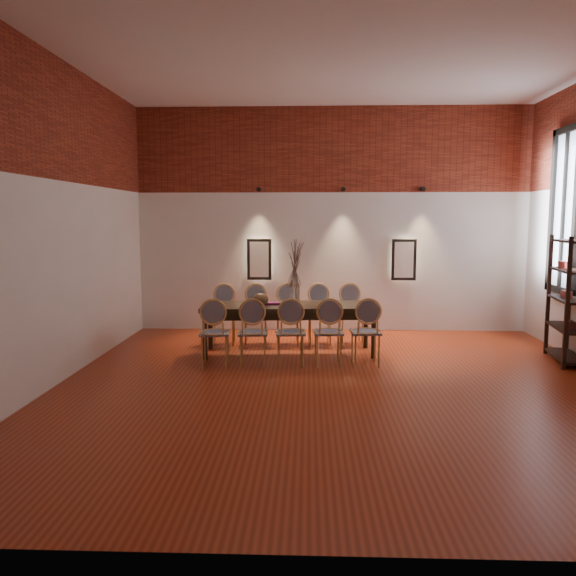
{
  "coord_description": "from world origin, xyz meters",
  "views": [
    {
      "loc": [
        -0.41,
        -6.68,
        2.03
      ],
      "look_at": [
        -0.7,
        1.25,
        1.05
      ],
      "focal_mm": 35.0,
      "sensor_mm": 36.0,
      "label": 1
    }
  ],
  "objects_px": {
    "chair_far_d": "(320,315)",
    "chair_far_e": "(351,315)",
    "chair_near_a": "(215,333)",
    "chair_near_b": "(253,332)",
    "chair_far_a": "(224,315)",
    "chair_far_b": "(256,315)",
    "chair_near_c": "(291,332)",
    "dining_table": "(289,329)",
    "chair_near_d": "(328,332)",
    "chair_far_c": "(288,315)",
    "book": "(271,303)",
    "vase": "(295,295)",
    "shelving_rack": "(569,299)",
    "chair_near_e": "(366,332)",
    "bowl": "(261,299)"
  },
  "relations": [
    {
      "from": "chair_far_c",
      "to": "book",
      "type": "relative_size",
      "value": 3.62
    },
    {
      "from": "dining_table",
      "to": "chair_near_d",
      "type": "xyz_separation_m",
      "value": [
        0.57,
        -0.66,
        0.09
      ]
    },
    {
      "from": "chair_far_b",
      "to": "chair_far_e",
      "type": "height_order",
      "value": "same"
    },
    {
      "from": "chair_near_d",
      "to": "vase",
      "type": "distance_m",
      "value": 0.93
    },
    {
      "from": "chair_far_a",
      "to": "chair_far_b",
      "type": "relative_size",
      "value": 1.0
    },
    {
      "from": "chair_far_b",
      "to": "chair_far_c",
      "type": "distance_m",
      "value": 0.52
    },
    {
      "from": "chair_near_c",
      "to": "chair_far_a",
      "type": "relative_size",
      "value": 1.0
    },
    {
      "from": "chair_near_e",
      "to": "bowl",
      "type": "distance_m",
      "value": 1.65
    },
    {
      "from": "chair_far_d",
      "to": "shelving_rack",
      "type": "bearing_deg",
      "value": 159.08
    },
    {
      "from": "chair_far_d",
      "to": "book",
      "type": "bearing_deg",
      "value": 39.72
    },
    {
      "from": "vase",
      "to": "chair_near_a",
      "type": "bearing_deg",
      "value": -144.56
    },
    {
      "from": "dining_table",
      "to": "bowl",
      "type": "xyz_separation_m",
      "value": [
        -0.42,
        -0.08,
        0.46
      ]
    },
    {
      "from": "chair_near_a",
      "to": "chair_near_b",
      "type": "xyz_separation_m",
      "value": [
        0.52,
        0.03,
        0.0
      ]
    },
    {
      "from": "chair_near_b",
      "to": "book",
      "type": "height_order",
      "value": "chair_near_b"
    },
    {
      "from": "dining_table",
      "to": "chair_near_d",
      "type": "height_order",
      "value": "chair_near_d"
    },
    {
      "from": "chair_far_e",
      "to": "chair_near_c",
      "type": "bearing_deg",
      "value": 53.27
    },
    {
      "from": "chair_near_d",
      "to": "bowl",
      "type": "xyz_separation_m",
      "value": [
        -0.99,
        0.59,
        0.37
      ]
    },
    {
      "from": "dining_table",
      "to": "chair_near_a",
      "type": "xyz_separation_m",
      "value": [
        -1.0,
        -0.77,
        0.09
      ]
    },
    {
      "from": "chair_near_b",
      "to": "chair_far_b",
      "type": "relative_size",
      "value": 1.0
    },
    {
      "from": "dining_table",
      "to": "chair_near_e",
      "type": "height_order",
      "value": "chair_near_e"
    },
    {
      "from": "chair_far_a",
      "to": "chair_far_c",
      "type": "bearing_deg",
      "value": -180.0
    },
    {
      "from": "chair_far_d",
      "to": "bowl",
      "type": "xyz_separation_m",
      "value": [
        -0.9,
        -0.81,
        0.37
      ]
    },
    {
      "from": "chair_near_b",
      "to": "chair_near_c",
      "type": "relative_size",
      "value": 1.0
    },
    {
      "from": "chair_near_d",
      "to": "book",
      "type": "distance_m",
      "value": 1.12
    },
    {
      "from": "chair_far_a",
      "to": "chair_near_b",
      "type": "bearing_deg",
      "value": 110.46
    },
    {
      "from": "chair_near_d",
      "to": "chair_far_e",
      "type": "height_order",
      "value": "same"
    },
    {
      "from": "dining_table",
      "to": "chair_near_a",
      "type": "relative_size",
      "value": 2.78
    },
    {
      "from": "chair_near_b",
      "to": "chair_far_a",
      "type": "relative_size",
      "value": 1.0
    },
    {
      "from": "chair_near_c",
      "to": "chair_far_d",
      "type": "distance_m",
      "value": 1.49
    },
    {
      "from": "chair_far_a",
      "to": "chair_far_b",
      "type": "bearing_deg",
      "value": 180.0
    },
    {
      "from": "dining_table",
      "to": "chair_near_c",
      "type": "bearing_deg",
      "value": -90.0
    },
    {
      "from": "chair_near_c",
      "to": "chair_far_b",
      "type": "distance_m",
      "value": 1.49
    },
    {
      "from": "chair_near_e",
      "to": "bowl",
      "type": "xyz_separation_m",
      "value": [
        -1.51,
        0.55,
        0.37
      ]
    },
    {
      "from": "book",
      "to": "chair_far_b",
      "type": "bearing_deg",
      "value": 114.76
    },
    {
      "from": "chair_near_b",
      "to": "chair_near_a",
      "type": "bearing_deg",
      "value": -180.0
    },
    {
      "from": "chair_near_a",
      "to": "chair_near_b",
      "type": "distance_m",
      "value": 0.52
    },
    {
      "from": "chair_far_a",
      "to": "chair_near_c",
      "type": "bearing_deg",
      "value": 126.73
    },
    {
      "from": "chair_near_e",
      "to": "vase",
      "type": "bearing_deg",
      "value": 143.73
    },
    {
      "from": "chair_near_d",
      "to": "chair_far_d",
      "type": "xyz_separation_m",
      "value": [
        -0.09,
        1.4,
        0.0
      ]
    },
    {
      "from": "chair_far_a",
      "to": "book",
      "type": "height_order",
      "value": "chair_far_a"
    },
    {
      "from": "chair_far_d",
      "to": "chair_far_e",
      "type": "bearing_deg",
      "value": -180.0
    },
    {
      "from": "bowl",
      "to": "chair_near_a",
      "type": "bearing_deg",
      "value": -129.78
    },
    {
      "from": "book",
      "to": "chair_near_d",
      "type": "bearing_deg",
      "value": -39.31
    },
    {
      "from": "chair_far_e",
      "to": "bowl",
      "type": "relative_size",
      "value": 3.92
    },
    {
      "from": "chair_far_a",
      "to": "book",
      "type": "distance_m",
      "value": 1.06
    },
    {
      "from": "vase",
      "to": "chair_near_c",
      "type": "bearing_deg",
      "value": -93.6
    },
    {
      "from": "chair_near_e",
      "to": "chair_far_c",
      "type": "xyz_separation_m",
      "value": [
        -1.13,
        1.33,
        0.0
      ]
    },
    {
      "from": "dining_table",
      "to": "chair_far_d",
      "type": "xyz_separation_m",
      "value": [
        0.47,
        0.73,
        0.09
      ]
    },
    {
      "from": "chair_near_d",
      "to": "chair_near_a",
      "type": "bearing_deg",
      "value": -180.0
    },
    {
      "from": "shelving_rack",
      "to": "chair_near_c",
      "type": "bearing_deg",
      "value": -166.18
    }
  ]
}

